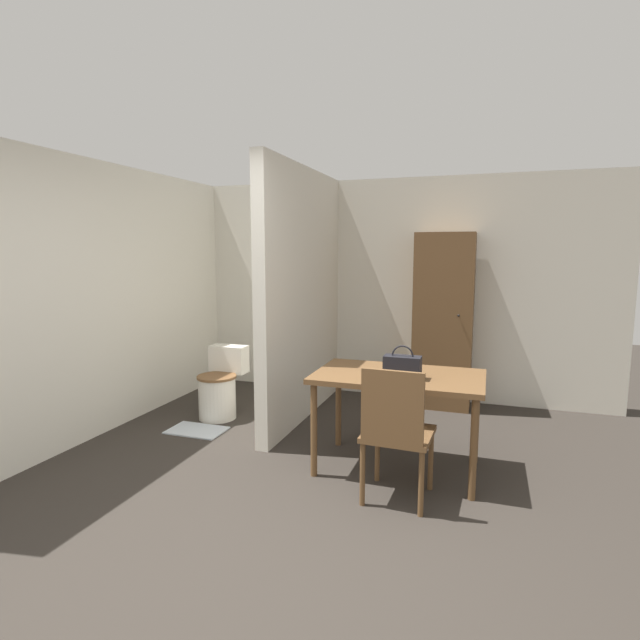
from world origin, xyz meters
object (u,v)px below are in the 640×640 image
at_px(wooden_chair, 396,429).
at_px(wooden_cabinet, 443,321).
at_px(dining_table, 398,384).
at_px(handbag, 402,367).
at_px(toilet, 220,387).

relative_size(wooden_chair, wooden_cabinet, 0.50).
xyz_separation_m(dining_table, handbag, (0.05, -0.11, 0.17)).
bearing_deg(wooden_chair, handbag, 97.23).
bearing_deg(wooden_chair, wooden_cabinet, 90.10).
relative_size(dining_table, wooden_cabinet, 0.67).
relative_size(dining_table, handbag, 4.67).
bearing_deg(wooden_cabinet, toilet, -152.54).
xyz_separation_m(wooden_chair, wooden_cabinet, (0.09, 2.29, 0.43)).
xyz_separation_m(toilet, handbag, (1.99, -0.78, 0.54)).
bearing_deg(dining_table, wooden_cabinet, 84.41).
distance_m(toilet, wooden_cabinet, 2.47).
xyz_separation_m(toilet, wooden_cabinet, (2.11, 1.10, 0.64)).
relative_size(wooden_chair, handbag, 3.49).
distance_m(dining_table, wooden_chair, 0.56).
height_order(wooden_chair, wooden_cabinet, wooden_cabinet).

